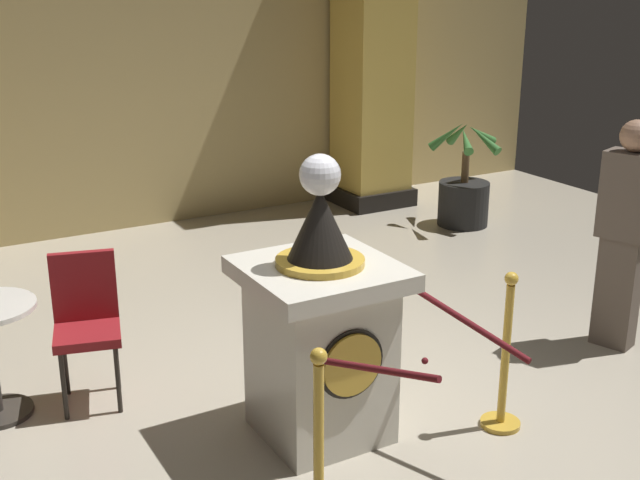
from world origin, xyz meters
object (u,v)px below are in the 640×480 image
at_px(stanchion_near, 319,478).
at_px(cafe_chair_red, 86,315).
at_px(bystander_guest, 625,230).
at_px(pedestal_clock, 320,332).
at_px(stanchion_far, 504,374).
at_px(potted_palm_right, 464,194).

relative_size(stanchion_near, cafe_chair_red, 1.07).
bearing_deg(bystander_guest, pedestal_clock, 179.76).
height_order(pedestal_clock, stanchion_far, pedestal_clock).
distance_m(pedestal_clock, bystander_guest, 2.48).
bearing_deg(cafe_chair_red, bystander_guest, -17.22).
height_order(stanchion_far, potted_palm_right, potted_palm_right).
distance_m(potted_palm_right, bystander_guest, 3.09).
xyz_separation_m(stanchion_near, cafe_chair_red, (-0.57, 1.95, 0.21)).
bearing_deg(stanchion_near, pedestal_clock, 59.90).
bearing_deg(cafe_chair_red, stanchion_far, -37.37).
bearing_deg(pedestal_clock, bystander_guest, -0.24).
xyz_separation_m(stanchion_near, potted_palm_right, (3.92, 3.75, -0.02)).
xyz_separation_m(pedestal_clock, potted_palm_right, (3.42, 2.88, -0.32)).
xyz_separation_m(pedestal_clock, cafe_chair_red, (-1.06, 1.08, -0.08)).
bearing_deg(stanchion_far, bystander_guest, 17.47).
bearing_deg(potted_palm_right, stanchion_near, -136.27).
bearing_deg(stanchion_near, cafe_chair_red, 106.20).
relative_size(stanchion_far, bystander_guest, 0.60).
bearing_deg(pedestal_clock, stanchion_near, -120.10).
bearing_deg(potted_palm_right, cafe_chair_red, -158.12).
distance_m(bystander_guest, cafe_chair_red, 3.71).
height_order(stanchion_near, bystander_guest, bystander_guest).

